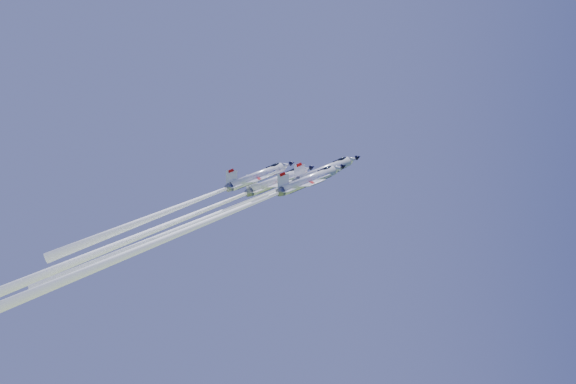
{
  "coord_description": "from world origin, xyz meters",
  "views": [
    {
      "loc": [
        6.08,
        -117.86,
        76.46
      ],
      "look_at": [
        0.0,
        0.0,
        102.96
      ],
      "focal_mm": 40.0,
      "sensor_mm": 36.0,
      "label": 1
    }
  ],
  "objects_px": {
    "jet_left": "(168,225)",
    "jet_right": "(197,226)",
    "jet_lead": "(227,211)",
    "jet_slot": "(189,203)"
  },
  "relations": [
    {
      "from": "jet_lead",
      "to": "jet_slot",
      "type": "height_order",
      "value": "jet_lead"
    },
    {
      "from": "jet_lead",
      "to": "jet_right",
      "type": "height_order",
      "value": "jet_lead"
    },
    {
      "from": "jet_left",
      "to": "jet_right",
      "type": "bearing_deg",
      "value": 6.27
    },
    {
      "from": "jet_left",
      "to": "jet_right",
      "type": "relative_size",
      "value": 1.03
    },
    {
      "from": "jet_right",
      "to": "jet_slot",
      "type": "bearing_deg",
      "value": 174.54
    },
    {
      "from": "jet_left",
      "to": "jet_right",
      "type": "height_order",
      "value": "jet_left"
    },
    {
      "from": "jet_lead",
      "to": "jet_right",
      "type": "bearing_deg",
      "value": -60.01
    },
    {
      "from": "jet_left",
      "to": "jet_slot",
      "type": "bearing_deg",
      "value": 15.87
    },
    {
      "from": "jet_lead",
      "to": "jet_slot",
      "type": "bearing_deg",
      "value": -94.65
    },
    {
      "from": "jet_lead",
      "to": "jet_left",
      "type": "distance_m",
      "value": 10.94
    }
  ]
}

